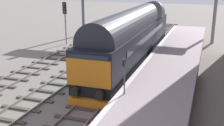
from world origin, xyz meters
TOP-DOWN VIEW (x-y plane):
  - ground_plane at (0.00, 0.00)m, footprint 140.00×140.00m
  - track_main at (0.00, 0.00)m, footprint 2.50×60.00m
  - track_adjacent_west at (-3.48, -0.00)m, footprint 2.50×60.00m
  - track_adjacent_far_west at (-7.06, 0.00)m, footprint 2.50×60.00m
  - station_platform at (3.60, 0.00)m, footprint 4.00×44.00m
  - diesel_locomotive at (0.00, 6.31)m, footprint 2.74×19.48m
  - signal_post_near at (-8.96, 11.08)m, footprint 0.44×0.22m
  - platform_number_sign at (2.02, -3.06)m, footprint 0.10×0.44m

SIDE VIEW (x-z plane):
  - ground_plane at x=0.00m, z-range 0.00..0.00m
  - track_main at x=0.00m, z-range -0.02..0.13m
  - track_adjacent_west at x=-3.48m, z-range -0.02..0.13m
  - track_adjacent_far_west at x=-7.06m, z-range -0.02..0.13m
  - station_platform at x=3.60m, z-range 0.00..1.01m
  - platform_number_sign at x=2.02m, z-range 1.33..3.30m
  - diesel_locomotive at x=0.00m, z-range 0.15..4.83m
  - signal_post_near at x=-8.96m, z-range 0.71..5.34m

